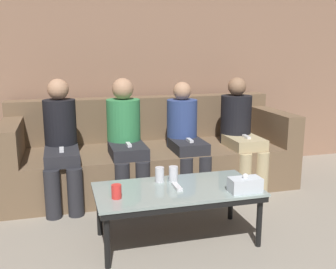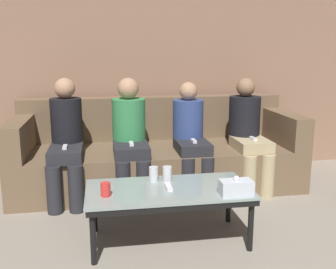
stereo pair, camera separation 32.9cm
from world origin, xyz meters
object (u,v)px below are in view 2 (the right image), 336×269
at_px(game_remote, 168,187).
at_px(coffee_table, 168,194).
at_px(couch, 157,155).
at_px(seated_person_right_end, 248,131).
at_px(tissue_box, 236,187).
at_px(cup_far_center, 167,174).
at_px(seated_person_mid_left, 130,134).
at_px(cup_near_right, 153,174).
at_px(seated_person_mid_right, 190,135).
at_px(cup_near_left, 106,189).
at_px(seated_person_left_end, 66,138).

bearing_deg(game_remote, coffee_table, -90.00).
xyz_separation_m(couch, seated_person_right_end, (0.87, -0.22, 0.26)).
xyz_separation_m(tissue_box, seated_person_right_end, (0.53, 1.20, 0.12)).
bearing_deg(cup_far_center, seated_person_mid_left, 103.68).
relative_size(coffee_table, game_remote, 7.72).
bearing_deg(cup_near_right, coffee_table, -62.64).
bearing_deg(seated_person_mid_right, cup_near_left, -127.42).
relative_size(cup_far_center, game_remote, 0.77).
relative_size(seated_person_left_end, seated_person_mid_right, 1.05).
bearing_deg(seated_person_mid_left, seated_person_mid_right, -0.70).
height_order(couch, seated_person_mid_left, seated_person_mid_left).
xyz_separation_m(seated_person_left_end, seated_person_mid_left, (0.58, 0.02, 0.01)).
xyz_separation_m(tissue_box, seated_person_mid_right, (-0.04, 1.19, 0.10)).
bearing_deg(seated_person_right_end, seated_person_left_end, -179.28).
height_order(coffee_table, cup_near_right, cup_near_right).
height_order(coffee_table, seated_person_mid_left, seated_person_mid_left).
distance_m(seated_person_left_end, seated_person_mid_right, 1.16).
bearing_deg(couch, seated_person_right_end, -14.38).
height_order(tissue_box, seated_person_left_end, seated_person_left_end).
bearing_deg(seated_person_mid_left, coffee_table, -79.06).
relative_size(seated_person_left_end, seated_person_right_end, 1.02).
bearing_deg(cup_far_center, seated_person_right_end, 42.24).
relative_size(cup_near_left, seated_person_mid_right, 0.09).
distance_m(cup_near_right, seated_person_right_end, 1.35).
height_order(game_remote, seated_person_left_end, seated_person_left_end).
distance_m(cup_near_right, game_remote, 0.19).
bearing_deg(seated_person_right_end, seated_person_mid_right, -179.36).
bearing_deg(seated_person_right_end, cup_far_center, -137.76).
xyz_separation_m(coffee_table, cup_near_left, (-0.44, -0.08, 0.09)).
relative_size(cup_far_center, tissue_box, 0.52).
distance_m(couch, cup_near_left, 1.42).
distance_m(cup_near_right, seated_person_mid_right, 0.96).
distance_m(cup_far_center, seated_person_left_end, 1.16).
bearing_deg(seated_person_right_end, cup_near_right, -141.24).
relative_size(couch, coffee_table, 2.40).
relative_size(cup_near_right, cup_far_center, 0.97).
bearing_deg(seated_person_right_end, seated_person_mid_left, 179.97).
distance_m(coffee_table, seated_person_left_end, 1.27).
bearing_deg(seated_person_right_end, game_remote, -133.78).
height_order(cup_near_left, seated_person_right_end, seated_person_right_end).
bearing_deg(seated_person_left_end, couch, 15.72).
xyz_separation_m(cup_far_center, tissue_box, (0.41, -0.34, -0.01)).
bearing_deg(seated_person_right_end, tissue_box, -114.01).
height_order(couch, cup_near_left, couch).
xyz_separation_m(seated_person_mid_left, seated_person_mid_right, (0.58, -0.01, -0.03)).
distance_m(seated_person_mid_left, seated_person_right_end, 1.16).
bearing_deg(tissue_box, seated_person_mid_right, 92.12).
distance_m(cup_near_left, cup_near_right, 0.43).
relative_size(coffee_table, cup_near_left, 12.45).
bearing_deg(coffee_table, cup_near_right, 117.36).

